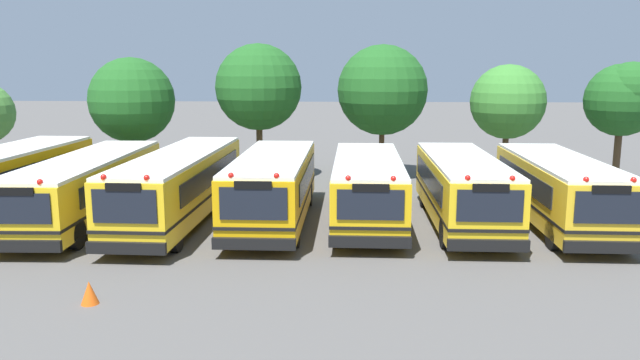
{
  "coord_description": "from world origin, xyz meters",
  "views": [
    {
      "loc": [
        2.86,
        -22.81,
        5.83
      ],
      "look_at": [
        1.76,
        0.0,
        1.6
      ],
      "focal_mm": 34.59,
      "sensor_mm": 36.0,
      "label": 1
    }
  ],
  "objects_px": {
    "school_bus_5": "(462,188)",
    "school_bus_1": "(88,185)",
    "school_bus_2": "(180,183)",
    "school_bus_3": "(273,186)",
    "tree_4": "(508,101)",
    "tree_1": "(130,99)",
    "tree_5": "(625,97)",
    "tree_2": "(257,86)",
    "traffic_cone": "(89,293)",
    "school_bus_6": "(558,189)",
    "tree_3": "(384,89)",
    "school_bus_4": "(367,186)"
  },
  "relations": [
    {
      "from": "school_bus_1",
      "to": "tree_1",
      "type": "bearing_deg",
      "value": -83.03
    },
    {
      "from": "school_bus_4",
      "to": "school_bus_6",
      "type": "xyz_separation_m",
      "value": [
        7.03,
        -0.23,
        0.03
      ]
    },
    {
      "from": "traffic_cone",
      "to": "school_bus_6",
      "type": "bearing_deg",
      "value": 30.88
    },
    {
      "from": "school_bus_5",
      "to": "tree_2",
      "type": "distance_m",
      "value": 13.15
    },
    {
      "from": "tree_4",
      "to": "school_bus_3",
      "type": "bearing_deg",
      "value": -141.07
    },
    {
      "from": "tree_2",
      "to": "tree_3",
      "type": "height_order",
      "value": "tree_2"
    },
    {
      "from": "school_bus_6",
      "to": "traffic_cone",
      "type": "distance_m",
      "value": 16.52
    },
    {
      "from": "school_bus_1",
      "to": "tree_3",
      "type": "height_order",
      "value": "tree_3"
    },
    {
      "from": "school_bus_3",
      "to": "tree_1",
      "type": "distance_m",
      "value": 12.5
    },
    {
      "from": "school_bus_5",
      "to": "tree_2",
      "type": "relative_size",
      "value": 1.34
    },
    {
      "from": "school_bus_5",
      "to": "school_bus_2",
      "type": "bearing_deg",
      "value": -0.54
    },
    {
      "from": "school_bus_4",
      "to": "school_bus_5",
      "type": "xyz_separation_m",
      "value": [
        3.51,
        -0.23,
        0.04
      ]
    },
    {
      "from": "school_bus_4",
      "to": "tree_5",
      "type": "relative_size",
      "value": 1.56
    },
    {
      "from": "school_bus_1",
      "to": "school_bus_6",
      "type": "distance_m",
      "value": 17.73
    },
    {
      "from": "school_bus_3",
      "to": "school_bus_6",
      "type": "xyz_separation_m",
      "value": [
        10.57,
        0.11,
        -0.03
      ]
    },
    {
      "from": "tree_1",
      "to": "tree_3",
      "type": "relative_size",
      "value": 0.9
    },
    {
      "from": "school_bus_6",
      "to": "traffic_cone",
      "type": "xyz_separation_m",
      "value": [
        -14.15,
        -8.46,
        -1.09
      ]
    },
    {
      "from": "traffic_cone",
      "to": "school_bus_5",
      "type": "bearing_deg",
      "value": 38.52
    },
    {
      "from": "tree_1",
      "to": "school_bus_6",
      "type": "bearing_deg",
      "value": -24.53
    },
    {
      "from": "school_bus_2",
      "to": "tree_5",
      "type": "relative_size",
      "value": 1.86
    },
    {
      "from": "school_bus_5",
      "to": "traffic_cone",
      "type": "relative_size",
      "value": 16.04
    },
    {
      "from": "tree_1",
      "to": "tree_4",
      "type": "distance_m",
      "value": 19.17
    },
    {
      "from": "tree_5",
      "to": "tree_1",
      "type": "bearing_deg",
      "value": 178.32
    },
    {
      "from": "school_bus_1",
      "to": "tree_3",
      "type": "relative_size",
      "value": 1.6
    },
    {
      "from": "school_bus_5",
      "to": "tree_5",
      "type": "bearing_deg",
      "value": -138.67
    },
    {
      "from": "school_bus_1",
      "to": "tree_5",
      "type": "xyz_separation_m",
      "value": [
        23.28,
        7.9,
        3.0
      ]
    },
    {
      "from": "school_bus_1",
      "to": "school_bus_3",
      "type": "distance_m",
      "value": 7.16
    },
    {
      "from": "school_bus_2",
      "to": "school_bus_5",
      "type": "height_order",
      "value": "school_bus_2"
    },
    {
      "from": "tree_4",
      "to": "traffic_cone",
      "type": "xyz_separation_m",
      "value": [
        -14.29,
        -17.0,
        -3.83
      ]
    },
    {
      "from": "tree_4",
      "to": "school_bus_6",
      "type": "bearing_deg",
      "value": -90.95
    },
    {
      "from": "tree_2",
      "to": "tree_5",
      "type": "relative_size",
      "value": 1.15
    },
    {
      "from": "school_bus_1",
      "to": "school_bus_3",
      "type": "relative_size",
      "value": 1.16
    },
    {
      "from": "school_bus_3",
      "to": "tree_3",
      "type": "xyz_separation_m",
      "value": [
        4.62,
        9.93,
        3.26
      ]
    },
    {
      "from": "school_bus_2",
      "to": "school_bus_3",
      "type": "relative_size",
      "value": 1.18
    },
    {
      "from": "tree_4",
      "to": "tree_1",
      "type": "bearing_deg",
      "value": 179.59
    },
    {
      "from": "tree_1",
      "to": "tree_3",
      "type": "xyz_separation_m",
      "value": [
        13.07,
        1.14,
        0.5
      ]
    },
    {
      "from": "school_bus_2",
      "to": "school_bus_3",
      "type": "xyz_separation_m",
      "value": [
        3.6,
        -0.22,
        -0.02
      ]
    },
    {
      "from": "school_bus_4",
      "to": "traffic_cone",
      "type": "bearing_deg",
      "value": 51.14
    },
    {
      "from": "school_bus_4",
      "to": "traffic_cone",
      "type": "relative_size",
      "value": 16.18
    },
    {
      "from": "school_bus_5",
      "to": "tree_1",
      "type": "relative_size",
      "value": 1.49
    },
    {
      "from": "school_bus_5",
      "to": "tree_1",
      "type": "xyz_separation_m",
      "value": [
        -15.5,
        8.68,
        2.78
      ]
    },
    {
      "from": "school_bus_6",
      "to": "traffic_cone",
      "type": "height_order",
      "value": "school_bus_6"
    },
    {
      "from": "school_bus_4",
      "to": "school_bus_6",
      "type": "distance_m",
      "value": 7.04
    },
    {
      "from": "tree_1",
      "to": "tree_3",
      "type": "height_order",
      "value": "tree_3"
    },
    {
      "from": "school_bus_2",
      "to": "school_bus_4",
      "type": "distance_m",
      "value": 7.14
    },
    {
      "from": "school_bus_1",
      "to": "school_bus_5",
      "type": "relative_size",
      "value": 1.18
    },
    {
      "from": "school_bus_2",
      "to": "tree_4",
      "type": "relative_size",
      "value": 1.9
    },
    {
      "from": "school_bus_5",
      "to": "school_bus_1",
      "type": "bearing_deg",
      "value": -0.18
    },
    {
      "from": "tree_3",
      "to": "school_bus_6",
      "type": "bearing_deg",
      "value": -58.78
    },
    {
      "from": "school_bus_3",
      "to": "tree_2",
      "type": "bearing_deg",
      "value": -77.95
    }
  ]
}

